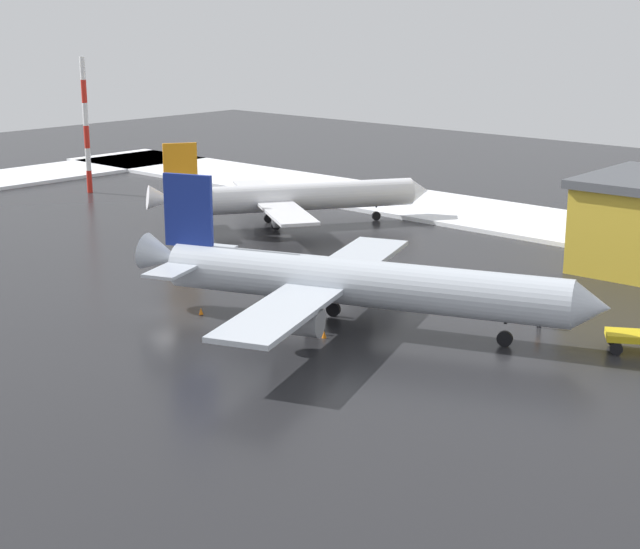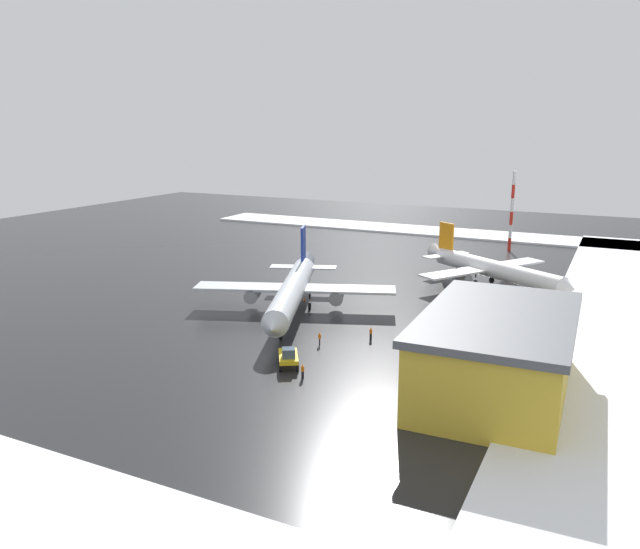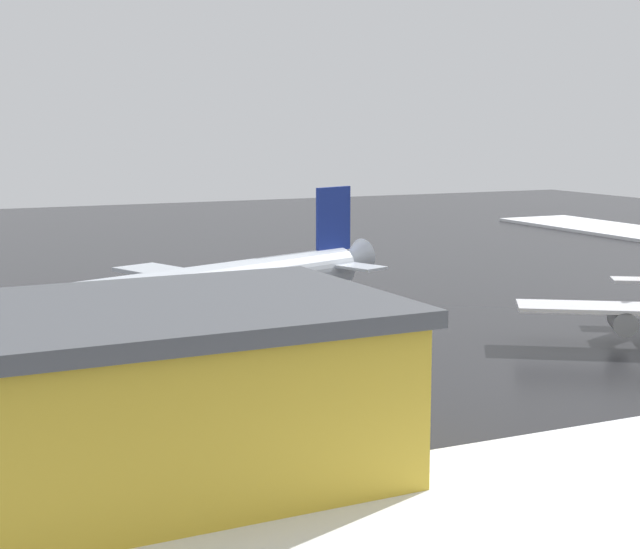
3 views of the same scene
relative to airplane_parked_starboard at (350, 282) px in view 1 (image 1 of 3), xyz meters
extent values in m
plane|color=#232326|center=(14.02, 7.01, -3.67)|extent=(240.00, 240.00, 0.00)
cube|color=white|center=(14.02, -42.99, -3.43)|extent=(152.00, 16.00, 0.48)
cylinder|color=silver|center=(-0.85, -0.32, 0.00)|extent=(30.66, 14.50, 3.56)
cone|color=silver|center=(-16.72, -6.35, 0.00)|extent=(3.55, 4.06, 3.39)
cone|color=silver|center=(15.22, 5.78, 0.63)|extent=(4.58, 4.16, 3.47)
cube|color=silver|center=(5.14, -7.24, -0.32)|extent=(9.15, 14.38, 0.38)
cylinder|color=gray|center=(3.91, -5.47, -1.37)|extent=(4.08, 3.23, 2.10)
cube|color=silver|center=(-0.96, 8.83, -0.32)|extent=(9.15, 14.38, 0.38)
cylinder|color=gray|center=(-0.71, 6.68, -1.37)|extent=(4.08, 3.23, 2.10)
cube|color=navy|center=(12.87, 4.89, 4.50)|extent=(4.05, 1.84, 5.87)
cube|color=silver|center=(13.79, 1.87, 0.42)|extent=(4.33, 5.67, 0.25)
cube|color=silver|center=(11.56, 7.75, 0.42)|extent=(4.33, 5.67, 0.25)
cylinder|color=black|center=(-11.14, -4.23, -1.58)|extent=(0.25, 0.25, 0.73)
cylinder|color=black|center=(-11.14, -4.23, -3.10)|extent=(1.21, 0.75, 1.15)
cylinder|color=black|center=(2.91, -1.36, -1.58)|extent=(0.25, 0.25, 0.73)
cylinder|color=black|center=(2.91, -1.36, -3.10)|extent=(1.21, 0.75, 1.15)
cylinder|color=black|center=(1.27, 2.95, -1.58)|extent=(0.25, 0.25, 0.73)
cylinder|color=black|center=(1.27, 2.95, -3.10)|extent=(1.21, 0.75, 1.15)
cylinder|color=white|center=(29.02, -24.57, -0.45)|extent=(17.60, 24.96, 3.13)
cone|color=white|center=(20.94, -37.13, -0.45)|extent=(3.70, 3.47, 2.98)
cone|color=white|center=(37.20, -11.86, 0.11)|extent=(4.02, 4.21, 3.05)
cube|color=white|center=(36.88, -26.34, -0.72)|extent=(12.27, 9.89, 0.33)
cylinder|color=gray|center=(35.08, -25.73, -1.64)|extent=(3.25, 3.63, 1.84)
cube|color=white|center=(24.16, -18.16, -0.72)|extent=(12.27, 9.89, 0.33)
cylinder|color=gray|center=(25.46, -19.54, -1.64)|extent=(3.25, 3.63, 1.84)
cube|color=orange|center=(36.00, -13.72, 3.52)|extent=(2.27, 3.28, 5.16)
cube|color=white|center=(38.23, -15.37, -0.08)|extent=(5.02, 4.41, 0.22)
cube|color=white|center=(33.58, -12.38, -0.08)|extent=(5.02, 4.41, 0.22)
cylinder|color=black|center=(23.79, -32.72, -1.83)|extent=(0.22, 0.22, 0.65)
cylinder|color=black|center=(23.79, -32.72, -3.16)|extent=(0.82, 1.03, 1.01)
cylinder|color=black|center=(32.22, -23.34, -1.83)|extent=(0.22, 0.22, 0.65)
cylinder|color=black|center=(32.22, -23.34, -3.16)|extent=(0.82, 1.03, 1.01)
cylinder|color=black|center=(28.81, -21.15, -1.83)|extent=(0.22, 0.22, 0.65)
cylinder|color=black|center=(28.81, -21.15, -3.16)|extent=(0.82, 1.03, 1.01)
cube|color=gold|center=(-18.87, -9.61, -2.52)|extent=(5.07, 4.26, 0.50)
cylinder|color=black|center=(-16.98, -9.63, -3.22)|extent=(0.94, 0.74, 0.90)
cylinder|color=black|center=(-18.00, -7.93, -3.22)|extent=(0.94, 0.74, 0.90)
cylinder|color=black|center=(-10.88, -9.82, -3.25)|extent=(0.16, 0.16, 0.85)
cylinder|color=black|center=(-10.70, -9.74, -3.25)|extent=(0.16, 0.16, 0.85)
cylinder|color=orange|center=(-10.79, -9.78, -2.51)|extent=(0.36, 0.36, 0.62)
sphere|color=tan|center=(-10.79, -9.78, -2.08)|extent=(0.24, 0.24, 0.24)
cylinder|color=black|center=(-5.87, -15.03, -3.25)|extent=(0.16, 0.16, 0.85)
cylinder|color=black|center=(-6.05, -14.93, -3.25)|extent=(0.16, 0.16, 0.85)
cylinder|color=orange|center=(-5.96, -14.98, -2.51)|extent=(0.36, 0.36, 0.62)
sphere|color=tan|center=(-5.96, -14.98, -2.08)|extent=(0.24, 0.24, 0.24)
cylinder|color=red|center=(63.81, -21.06, -2.18)|extent=(0.70, 0.70, 2.99)
cylinder|color=white|center=(63.81, -21.06, 0.81)|extent=(0.70, 0.70, 2.99)
cylinder|color=red|center=(63.81, -21.06, 3.80)|extent=(0.70, 0.70, 2.99)
cylinder|color=white|center=(63.81, -21.06, 6.78)|extent=(0.70, 0.70, 2.99)
cylinder|color=red|center=(63.81, -21.06, 9.77)|extent=(0.70, 0.70, 2.99)
cylinder|color=white|center=(63.81, -21.06, 12.76)|extent=(0.70, 0.70, 2.99)
cone|color=orange|center=(11.15, 5.39, -3.40)|extent=(0.36, 0.36, 0.55)
cone|color=orange|center=(-0.14, 3.15, -3.40)|extent=(0.36, 0.36, 0.55)
cone|color=orange|center=(7.00, 1.69, -3.40)|extent=(0.36, 0.36, 0.55)
camera|label=1|loc=(-46.31, 54.80, 19.86)|focal=55.00mm
camera|label=2|loc=(-79.44, -43.39, 24.07)|focal=35.00mm
camera|label=3|loc=(-26.07, -75.88, 13.23)|focal=55.00mm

